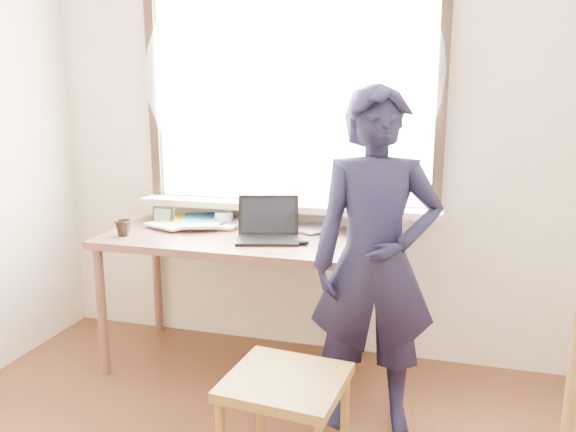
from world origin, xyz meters
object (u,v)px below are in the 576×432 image
(laptop, at_px, (268,229))
(mug_dark, at_px, (123,228))
(desk, at_px, (235,249))
(work_chair, at_px, (286,394))
(mug_white, at_px, (224,219))
(person, at_px, (375,263))

(laptop, relative_size, mug_dark, 4.13)
(desk, xyz_separation_m, work_chair, (0.57, -0.93, -0.32))
(laptop, height_order, work_chair, laptop)
(mug_dark, relative_size, work_chair, 0.19)
(mug_dark, bearing_deg, work_chair, -32.35)
(laptop, distance_m, mug_dark, 0.83)
(laptop, bearing_deg, work_chair, -68.32)
(desk, relative_size, mug_dark, 15.40)
(mug_white, distance_m, person, 1.17)
(mug_dark, xyz_separation_m, work_chair, (1.18, -0.75, -0.45))
(mug_dark, bearing_deg, person, -8.07)
(desk, bearing_deg, mug_dark, -163.04)
(laptop, bearing_deg, person, -29.33)
(desk, height_order, person, person)
(mug_white, height_order, work_chair, mug_white)
(mug_white, bearing_deg, mug_dark, -139.74)
(work_chair, bearing_deg, mug_dark, 147.65)
(mug_white, height_order, person, person)
(mug_white, relative_size, mug_dark, 1.15)
(desk, height_order, laptop, laptop)
(desk, distance_m, mug_dark, 0.65)
(desk, xyz_separation_m, mug_dark, (-0.61, -0.19, 0.13))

